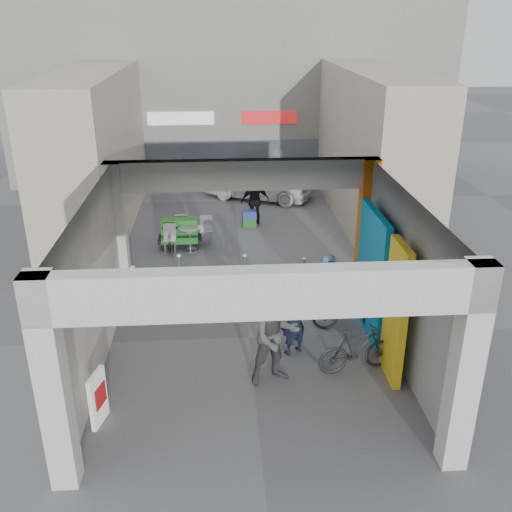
{
  "coord_description": "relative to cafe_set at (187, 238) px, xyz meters",
  "views": [
    {
      "loc": [
        -0.57,
        -10.87,
        6.61
      ],
      "look_at": [
        0.23,
        1.0,
        1.53
      ],
      "focal_mm": 40.0,
      "sensor_mm": 36.0,
      "label": 1
    }
  ],
  "objects": [
    {
      "name": "bicycle_front",
      "position": [
        3.9,
        -5.23,
        0.14
      ],
      "size": [
        1.77,
        0.79,
        0.9
      ],
      "primitive_type": "imported",
      "rotation": [
        0.0,
        0.0,
        1.46
      ],
      "color": "black",
      "rests_on": "ground"
    },
    {
      "name": "man_with_dog",
      "position": [
        2.49,
        -6.09,
        0.47
      ],
      "size": [
        0.68,
        0.61,
        1.56
      ],
      "primitive_type": "imported",
      "rotation": [
        0.0,
        0.0,
        3.68
      ],
      "color": "black",
      "rests_on": "ground"
    },
    {
      "name": "bollard_left",
      "position": [
        -0.03,
        -2.98,
        0.18
      ],
      "size": [
        0.09,
        0.09,
        0.98
      ],
      "primitive_type": "cylinder",
      "color": "gray",
      "rests_on": "ground"
    },
    {
      "name": "arcade_canopy",
      "position": [
        2.14,
        -6.24,
        1.99
      ],
      "size": [
        6.4,
        6.45,
        6.4
      ],
      "color": "#BABAB5",
      "rests_on": "ground"
    },
    {
      "name": "man_back_turned",
      "position": [
        2.02,
        -7.04,
        0.69
      ],
      "size": [
        1.14,
        1.0,
        1.99
      ],
      "primitive_type": "imported",
      "rotation": [
        0.0,
        0.0,
        0.29
      ],
      "color": "#424245",
      "rests_on": "ground"
    },
    {
      "name": "bollard_right",
      "position": [
        3.16,
        -3.06,
        0.11
      ],
      "size": [
        0.09,
        0.09,
        0.84
      ],
      "primitive_type": "cylinder",
      "color": "gray",
      "rests_on": "ground"
    },
    {
      "name": "ground",
      "position": [
        1.6,
        -5.42,
        -0.31
      ],
      "size": [
        90.0,
        90.0,
        0.0
      ],
      "primitive_type": "plane",
      "color": "#5C5C62",
      "rests_on": "ground"
    },
    {
      "name": "bicycle_rear",
      "position": [
        3.67,
        -6.82,
        0.18
      ],
      "size": [
        1.67,
        0.76,
        0.97
      ],
      "primitive_type": "imported",
      "rotation": [
        0.0,
        0.0,
        1.77
      ],
      "color": "black",
      "rests_on": "ground"
    },
    {
      "name": "crate_stack",
      "position": [
        2.01,
        1.71,
        -0.03
      ],
      "size": [
        0.46,
        0.36,
        0.56
      ],
      "rotation": [
        0.0,
        0.0,
        0.03
      ],
      "color": "#1B601D",
      "rests_on": "ground"
    },
    {
      "name": "cafe_set",
      "position": [
        0.0,
        0.0,
        0.0
      ],
      "size": [
        1.44,
        1.17,
        0.87
      ],
      "rotation": [
        0.0,
        0.0,
        0.38
      ],
      "color": "#9F9FA4",
      "rests_on": "ground"
    },
    {
      "name": "advert_board_near",
      "position": [
        -1.14,
        -8.07,
        0.2
      ],
      "size": [
        0.22,
        0.55,
        1.0
      ],
      "rotation": [
        0.0,
        0.0,
        -0.25
      ],
      "color": "white",
      "rests_on": "ground"
    },
    {
      "name": "man_elderly",
      "position": [
        3.52,
        -4.3,
        0.42
      ],
      "size": [
        0.73,
        0.48,
        1.46
      ],
      "primitive_type": "imported",
      "rotation": [
        0.0,
        0.0,
        -0.02
      ],
      "color": "#5370A1",
      "rests_on": "ground"
    },
    {
      "name": "plaza_bldg_right",
      "position": [
        6.1,
        2.08,
        2.19
      ],
      "size": [
        2.0,
        9.0,
        5.0
      ],
      "primitive_type": "cube",
      "color": "#B0A592",
      "rests_on": "ground"
    },
    {
      "name": "border_collie",
      "position": [
        2.49,
        -5.26,
        -0.06
      ],
      "size": [
        0.23,
        0.45,
        0.62
      ],
      "rotation": [
        0.0,
        0.0,
        0.26
      ],
      "color": "black",
      "rests_on": "ground"
    },
    {
      "name": "advert_board_far",
      "position": [
        -1.14,
        -3.85,
        0.2
      ],
      "size": [
        0.19,
        0.55,
        1.0
      ],
      "rotation": [
        0.0,
        0.0,
        -0.2
      ],
      "color": "white",
      "rests_on": "ground"
    },
    {
      "name": "plaza_bldg_left",
      "position": [
        -2.9,
        2.08,
        2.19
      ],
      "size": [
        2.0,
        9.0,
        5.0
      ],
      "primitive_type": "cube",
      "color": "#B0A592",
      "rests_on": "ground"
    },
    {
      "name": "man_crates",
      "position": [
        2.22,
        1.95,
        0.51
      ],
      "size": [
        1.03,
        0.6,
        1.65
      ],
      "primitive_type": "imported",
      "rotation": [
        0.0,
        0.0,
        3.36
      ],
      "color": "black",
      "rests_on": "ground"
    },
    {
      "name": "white_van",
      "position": [
        2.54,
        4.88,
        0.4
      ],
      "size": [
        4.48,
        3.22,
        1.42
      ],
      "primitive_type": "imported",
      "rotation": [
        0.0,
        0.0,
        1.15
      ],
      "color": "white",
      "rests_on": "ground"
    },
    {
      "name": "produce_stand",
      "position": [
        -0.19,
        -0.0,
        0.03
      ],
      "size": [
        1.31,
        0.71,
        0.86
      ],
      "rotation": [
        0.0,
        0.0,
        0.06
      ],
      "color": "black",
      "rests_on": "ground"
    },
    {
      "name": "far_building",
      "position": [
        1.6,
        8.57,
        3.68
      ],
      "size": [
        18.0,
        4.08,
        8.0
      ],
      "color": "silver",
      "rests_on": "ground"
    },
    {
      "name": "bollard_center",
      "position": [
        1.63,
        -3.06,
        0.18
      ],
      "size": [
        0.09,
        0.09,
        0.97
      ],
      "primitive_type": "cylinder",
      "color": "gray",
      "rests_on": "ground"
    }
  ]
}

